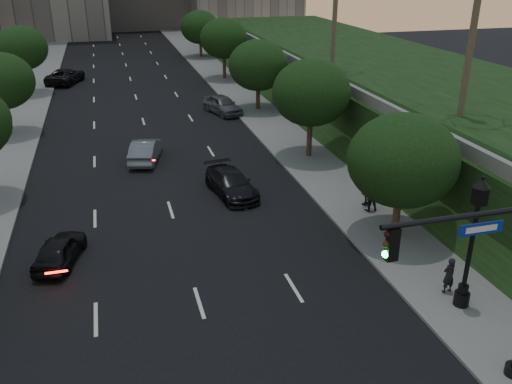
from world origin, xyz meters
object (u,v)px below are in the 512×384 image
object	(u,v)px
sedan_far_right	(223,105)
street_lamp	(470,249)
sedan_far_left	(65,76)
pedestrian_b	(370,195)
sedan_mid_left	(145,150)
traffic_signal_mast	(504,289)
sedan_near_right	(231,183)
pedestrian_a	(449,275)
pedestrian_c	(367,191)
sedan_near_left	(59,250)

from	to	relation	value
sedan_far_right	street_lamp	bearing A→B (deg)	-101.40
sedan_far_left	pedestrian_b	size ratio (longest dim) A/B	3.22
sedan_mid_left	sedan_far_right	distance (m)	12.92
traffic_signal_mast	sedan_near_right	xyz separation A→B (m)	(-4.40, 17.11, -2.97)
sedan_mid_left	sedan_far_right	world-z (taller)	sedan_far_right
pedestrian_a	pedestrian_c	world-z (taller)	pedestrian_c
sedan_far_right	sedan_near_right	bearing A→B (deg)	-117.43
traffic_signal_mast	pedestrian_a	world-z (taller)	traffic_signal_mast
traffic_signal_mast	sedan_near_left	distance (m)	18.18
sedan_far_left	sedan_far_right	xyz separation A→B (m)	(13.89, -16.76, -0.01)
sedan_near_right	pedestrian_b	bearing A→B (deg)	-42.50
sedan_near_right	sedan_mid_left	bearing A→B (deg)	112.41
sedan_far_left	sedan_near_right	world-z (taller)	sedan_far_left
sedan_far_left	pedestrian_a	distance (m)	49.51
sedan_near_right	sedan_near_left	bearing A→B (deg)	-158.38
sedan_mid_left	sedan_far_left	xyz separation A→B (m)	(-6.29, 27.20, 0.06)
pedestrian_b	sedan_near_right	bearing A→B (deg)	-29.11
sedan_near_left	sedan_far_right	xyz separation A→B (m)	(12.48, 22.93, 0.15)
sedan_near_right	pedestrian_a	distance (m)	13.78
sedan_far_right	sedan_far_left	bearing A→B (deg)	112.89
traffic_signal_mast	sedan_near_left	world-z (taller)	traffic_signal_mast
sedan_near_left	sedan_mid_left	world-z (taller)	sedan_mid_left
sedan_far_left	sedan_far_right	distance (m)	21.77
sedan_far_left	street_lamp	bearing A→B (deg)	128.76
sedan_far_left	pedestrian_b	xyz separation A→B (m)	(17.21, -38.65, 0.25)
sedan_mid_left	sedan_near_right	xyz separation A→B (m)	(4.30, -7.06, -0.05)
pedestrian_b	sedan_far_right	bearing A→B (deg)	-76.95
sedan_near_left	pedestrian_a	world-z (taller)	pedestrian_a
street_lamp	sedan_near_right	xyz separation A→B (m)	(-6.19, 13.26, -1.93)
sedan_mid_left	sedan_far_right	size ratio (longest dim) A/B	0.97
sedan_far_left	pedestrian_b	bearing A→B (deg)	133.31
sedan_far_right	pedestrian_b	distance (m)	22.14
traffic_signal_mast	street_lamp	bearing A→B (deg)	65.15
sedan_mid_left	pedestrian_a	world-z (taller)	pedestrian_a
pedestrian_a	pedestrian_c	distance (m)	8.63
sedan_near_right	pedestrian_c	bearing A→B (deg)	-37.70
sedan_mid_left	pedestrian_c	world-z (taller)	pedestrian_c
sedan_far_right	pedestrian_c	xyz separation A→B (m)	(3.49, -21.23, 0.17)
pedestrian_c	pedestrian_b	bearing A→B (deg)	47.74
sedan_near_left	sedan_far_left	bearing A→B (deg)	-72.00
sedan_far_right	pedestrian_c	world-z (taller)	pedestrian_c
traffic_signal_mast	sedan_near_right	distance (m)	17.92
sedan_far_left	sedan_near_right	size ratio (longest dim) A/B	1.21
sedan_mid_left	street_lamp	bearing A→B (deg)	131.67
sedan_far_left	pedestrian_c	bearing A→B (deg)	133.89
street_lamp	pedestrian_c	size ratio (longest dim) A/B	3.40
sedan_far_left	traffic_signal_mast	bearing A→B (deg)	125.59
traffic_signal_mast	sedan_far_left	distance (m)	53.60
pedestrian_a	sedan_far_left	bearing A→B (deg)	-77.53
sedan_near_left	pedestrian_b	world-z (taller)	pedestrian_b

